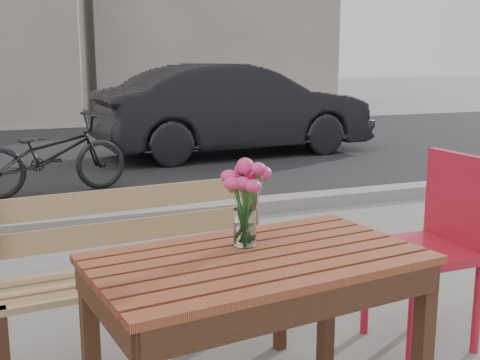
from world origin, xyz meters
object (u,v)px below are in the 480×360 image
object	(u,v)px
red_chair	(438,235)
parked_car	(235,109)
main_table	(257,287)
bicycle	(51,155)
main_vase	(245,192)

from	to	relation	value
red_chair	parked_car	distance (m)	6.27
main_table	red_chair	xyz separation A→B (m)	(1.16, 0.42, -0.05)
main_table	parked_car	distance (m)	7.00
red_chair	parked_car	xyz separation A→B (m)	(1.29, 6.14, 0.12)
red_chair	bicycle	size ratio (longest dim) A/B	0.59
main_vase	bicycle	world-z (taller)	main_vase
red_chair	main_vase	distance (m)	1.26
main_table	main_vase	size ratio (longest dim) A/B	3.76
bicycle	main_table	bearing A→B (deg)	175.29
parked_car	red_chair	bearing A→B (deg)	164.25
red_chair	bicycle	world-z (taller)	red_chair
main_table	bicycle	world-z (taller)	bicycle
main_vase	bicycle	size ratio (longest dim) A/B	0.21
main_vase	parked_car	size ratio (longest dim) A/B	0.08
main_table	main_vase	world-z (taller)	main_vase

